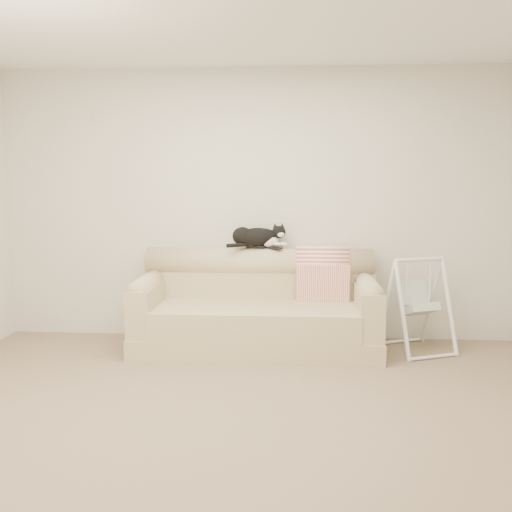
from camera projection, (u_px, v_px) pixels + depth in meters
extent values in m
plane|color=#766349|center=(240.00, 417.00, 3.70)|extent=(5.00, 5.00, 0.00)
cube|color=beige|center=(259.00, 205.00, 5.51)|extent=(5.00, 0.04, 2.60)
cube|color=beige|center=(167.00, 260.00, 1.55)|extent=(5.00, 0.04, 2.60)
cube|color=white|center=(238.00, 0.00, 3.37)|extent=(5.00, 4.00, 0.02)
cube|color=tan|center=(257.00, 340.00, 5.20)|extent=(2.20, 0.90, 0.18)
cube|color=tan|center=(256.00, 320.00, 5.07)|extent=(1.80, 0.68, 0.24)
cube|color=tan|center=(259.00, 296.00, 5.49)|extent=(2.20, 0.22, 0.50)
cylinder|color=tan|center=(259.00, 263.00, 5.45)|extent=(2.16, 0.28, 0.28)
cube|color=tan|center=(149.00, 306.00, 5.23)|extent=(0.20, 0.88, 0.42)
cylinder|color=tan|center=(149.00, 284.00, 5.20)|extent=(0.18, 0.84, 0.18)
cube|color=tan|center=(367.00, 309.00, 5.09)|extent=(0.20, 0.88, 0.42)
cylinder|color=tan|center=(368.00, 286.00, 5.07)|extent=(0.18, 0.84, 0.18)
cube|color=black|center=(256.00, 247.00, 5.43)|extent=(0.19, 0.08, 0.02)
cube|color=gray|center=(256.00, 246.00, 5.43)|extent=(0.10, 0.05, 0.01)
cube|color=black|center=(274.00, 248.00, 5.38)|extent=(0.17, 0.14, 0.02)
ellipsoid|color=black|center=(257.00, 237.00, 5.41)|extent=(0.45, 0.30, 0.17)
ellipsoid|color=black|center=(242.00, 236.00, 5.39)|extent=(0.23, 0.22, 0.17)
ellipsoid|color=white|center=(270.00, 241.00, 5.41)|extent=(0.18, 0.15, 0.12)
ellipsoid|color=black|center=(279.00, 232.00, 5.41)|extent=(0.16, 0.16, 0.12)
ellipsoid|color=white|center=(281.00, 234.00, 5.36)|extent=(0.08, 0.07, 0.05)
sphere|color=#BF7272|center=(281.00, 235.00, 5.34)|extent=(0.01, 0.01, 0.01)
cone|color=black|center=(275.00, 226.00, 5.41)|extent=(0.07, 0.08, 0.06)
cone|color=black|center=(282.00, 226.00, 5.42)|extent=(0.05, 0.06, 0.06)
sphere|color=#AE7C2C|center=(278.00, 232.00, 5.36)|extent=(0.02, 0.02, 0.02)
sphere|color=#AE7C2C|center=(282.00, 232.00, 5.37)|extent=(0.02, 0.02, 0.02)
ellipsoid|color=white|center=(278.00, 244.00, 5.39)|extent=(0.10, 0.11, 0.04)
ellipsoid|color=white|center=(283.00, 244.00, 5.40)|extent=(0.10, 0.11, 0.04)
cylinder|color=black|center=(238.00, 245.00, 5.32)|extent=(0.20, 0.16, 0.04)
cylinder|color=#CE4735|center=(322.00, 263.00, 5.41)|extent=(0.50, 0.33, 0.33)
cube|color=#CE4735|center=(323.00, 287.00, 5.27)|extent=(0.50, 0.09, 0.42)
cylinder|color=white|center=(402.00, 310.00, 4.93)|extent=(0.15, 0.29, 0.85)
cylinder|color=white|center=(386.00, 304.00, 5.18)|extent=(0.15, 0.29, 0.85)
cylinder|color=white|center=(449.00, 307.00, 5.08)|extent=(0.15, 0.29, 0.85)
cylinder|color=white|center=(432.00, 301.00, 5.33)|extent=(0.15, 0.29, 0.85)
cylinder|color=white|center=(419.00, 259.00, 5.08)|extent=(0.46, 0.22, 0.04)
cylinder|color=white|center=(433.00, 357.00, 4.93)|extent=(0.46, 0.21, 0.03)
cylinder|color=white|center=(400.00, 341.00, 5.42)|extent=(0.46, 0.21, 0.03)
cube|color=white|center=(419.00, 309.00, 5.11)|extent=(0.35, 0.34, 0.16)
cube|color=white|center=(413.00, 293.00, 5.19)|extent=(0.31, 0.22, 0.22)
cylinder|color=white|center=(407.00, 282.00, 5.06)|extent=(0.01, 0.01, 0.40)
cylinder|color=white|center=(430.00, 281.00, 5.14)|extent=(0.01, 0.01, 0.40)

